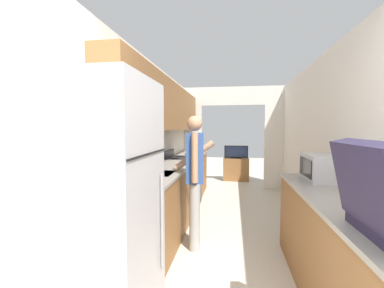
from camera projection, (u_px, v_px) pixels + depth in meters
name	position (u px, v px, depth m)	size (l,w,h in m)	color
wall_left	(151.00, 125.00, 3.73)	(0.38, 7.92, 2.50)	white
wall_right	(345.00, 149.00, 2.85)	(0.06, 7.92, 2.50)	white
wall_far_with_doorway	(232.00, 130.00, 6.38)	(2.85, 0.06, 2.50)	white
counter_left	(174.00, 190.00, 4.20)	(0.62, 4.30, 0.92)	brown
counter_right	(345.00, 255.00, 2.07)	(0.62, 2.30, 0.92)	brown
refrigerator	(102.00, 210.00, 1.80)	(0.72, 0.76, 1.82)	#B7B7BC
range_oven	(183.00, 181.00, 4.93)	(0.66, 0.75, 1.06)	black
person	(195.00, 178.00, 3.15)	(0.53, 0.41, 1.63)	#9E9E9E
microwave	(325.00, 168.00, 2.74)	(0.41, 0.52, 0.28)	#B7B7BC
tv_cabinet	(236.00, 169.00, 7.27)	(0.71, 0.42, 0.63)	brown
television	(236.00, 152.00, 7.20)	(0.65, 0.16, 0.36)	black
knife	(188.00, 154.00, 5.52)	(0.15, 0.29, 0.02)	#B7B7BC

